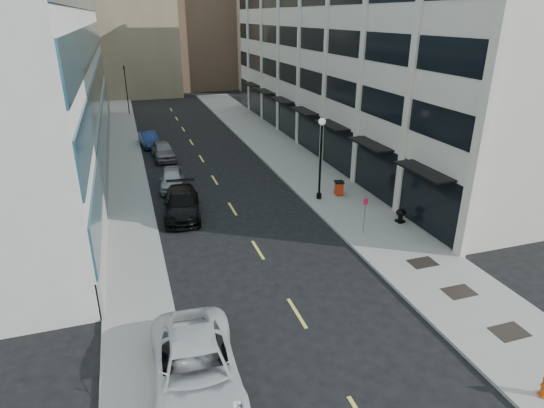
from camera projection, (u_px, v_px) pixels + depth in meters
ground at (315, 342)px, 17.88m from camera, size 160.00×160.00×0.00m
sidewalk_right at (304, 170)px, 37.54m from camera, size 5.00×80.00×0.15m
sidewalk_left at (128, 188)px, 33.55m from camera, size 3.00×80.00×0.15m
building_right at (372, 48)px, 42.94m from camera, size 15.30×46.50×18.25m
skyline_tan_near at (125, 1)px, 71.05m from camera, size 14.00×18.00×28.00m
skyline_tan_far at (65, 21)px, 78.13m from camera, size 12.00×14.00×22.00m
skyline_stone at (263, 27)px, 77.10m from camera, size 10.00×14.00×20.00m
grate_near at (509, 332)px, 18.23m from camera, size 1.40×1.00×0.01m
grate_mid at (459, 292)px, 20.86m from camera, size 1.40×1.00×0.01m
grate_far at (423, 263)px, 23.32m from camera, size 1.40×1.00×0.01m
road_centerline at (223, 193)px, 32.80m from camera, size 0.15×68.20×0.01m
traffic_signal at (124, 69)px, 56.25m from camera, size 0.66×0.66×6.98m
car_white_van at (196, 369)px, 15.30m from camera, size 3.26×6.42×1.74m
car_black_pickup at (182, 204)px, 28.92m from camera, size 2.85×5.71×1.59m
car_silver_sedan at (172, 178)px, 33.56m from camera, size 2.30×4.53×1.48m
car_blue_sedan at (149, 139)px, 44.33m from camera, size 1.94×4.35×1.39m
car_grey_sedan at (163, 150)px, 40.36m from camera, size 2.07×4.71×1.58m
trash_bin at (339, 188)px, 31.92m from camera, size 0.75×0.77×1.01m
lamppost at (321, 151)px, 30.19m from camera, size 0.48×0.48×5.74m
sign_post at (365, 209)px, 25.94m from camera, size 0.27×0.07×2.31m
urn_planter at (401, 214)px, 27.70m from camera, size 0.61×0.61×0.85m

